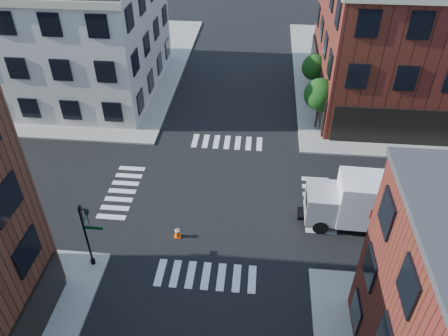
% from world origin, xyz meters
% --- Properties ---
extents(ground, '(120.00, 120.00, 0.00)m').
position_xyz_m(ground, '(0.00, 0.00, 0.00)').
color(ground, black).
rests_on(ground, ground).
extents(sidewalk_ne, '(30.00, 30.00, 0.15)m').
position_xyz_m(sidewalk_ne, '(21.00, 21.00, 0.07)').
color(sidewalk_ne, gray).
rests_on(sidewalk_ne, ground).
extents(sidewalk_nw, '(30.00, 30.00, 0.15)m').
position_xyz_m(sidewalk_nw, '(-21.00, 21.00, 0.07)').
color(sidewalk_nw, gray).
rests_on(sidewalk_nw, ground).
extents(building_nw, '(22.00, 16.00, 11.00)m').
position_xyz_m(building_nw, '(-19.00, 16.00, 5.50)').
color(building_nw, '#BAB4AA').
rests_on(building_nw, ground).
extents(tree_near, '(2.69, 2.69, 4.49)m').
position_xyz_m(tree_near, '(7.56, 9.98, 3.16)').
color(tree_near, black).
rests_on(tree_near, ground).
extents(tree_far, '(2.43, 2.43, 4.07)m').
position_xyz_m(tree_far, '(7.56, 15.98, 2.87)').
color(tree_far, black).
rests_on(tree_far, ground).
extents(signal_pole, '(1.29, 1.24, 4.60)m').
position_xyz_m(signal_pole, '(-6.72, -6.68, 2.86)').
color(signal_pole, black).
rests_on(signal_pole, ground).
extents(box_truck, '(8.34, 2.73, 3.74)m').
position_xyz_m(box_truck, '(10.09, -1.81, 1.94)').
color(box_truck, silver).
rests_on(box_truck, ground).
extents(traffic_cone, '(0.45, 0.45, 0.80)m').
position_xyz_m(traffic_cone, '(-2.21, -4.04, 0.38)').
color(traffic_cone, '#ED490A').
rests_on(traffic_cone, ground).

